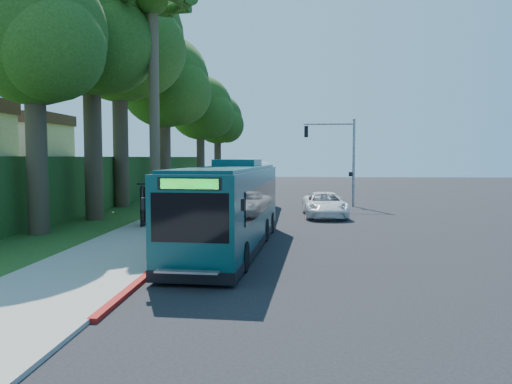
# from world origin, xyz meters

# --- Properties ---
(ground) EXTENTS (140.00, 140.00, 0.00)m
(ground) POSITION_xyz_m (0.00, 0.00, 0.00)
(ground) COLOR black
(ground) RESTS_ON ground
(sidewalk) EXTENTS (4.50, 70.00, 0.12)m
(sidewalk) POSITION_xyz_m (-7.30, 0.00, 0.06)
(sidewalk) COLOR gray
(sidewalk) RESTS_ON ground
(red_curb) EXTENTS (0.25, 30.00, 0.13)m
(red_curb) POSITION_xyz_m (-5.00, -4.00, 0.07)
(red_curb) COLOR #9E1511
(red_curb) RESTS_ON ground
(grass_verge) EXTENTS (8.00, 70.00, 0.06)m
(grass_verge) POSITION_xyz_m (-13.00, 5.00, 0.03)
(grass_verge) COLOR #234719
(grass_verge) RESTS_ON ground
(bus_shelter) EXTENTS (3.20, 1.51, 2.55)m
(bus_shelter) POSITION_xyz_m (-7.26, -2.86, 1.81)
(bus_shelter) COLOR black
(bus_shelter) RESTS_ON ground
(stop_sign_pole) EXTENTS (0.35, 0.06, 3.17)m
(stop_sign_pole) POSITION_xyz_m (-5.40, -5.00, 2.08)
(stop_sign_pole) COLOR gray
(stop_sign_pole) RESTS_ON ground
(traffic_signal_pole) EXTENTS (4.10, 0.30, 7.00)m
(traffic_signal_pole) POSITION_xyz_m (3.78, 10.00, 4.42)
(traffic_signal_pole) COLOR gray
(traffic_signal_pole) RESTS_ON ground
(palm_tree) EXTENTS (4.20, 4.20, 14.40)m
(palm_tree) POSITION_xyz_m (-8.20, -1.50, 12.38)
(palm_tree) COLOR #4C3F2D
(palm_tree) RESTS_ON ground
(hillside_backdrop) EXTENTS (24.00, 60.00, 8.80)m
(hillside_backdrop) POSITION_xyz_m (-26.30, 15.10, 2.44)
(hillside_backdrop) COLOR #234719
(hillside_backdrop) RESTS_ON ground
(tree_0) EXTENTS (8.40, 8.00, 15.70)m
(tree_0) POSITION_xyz_m (-12.40, -0.02, 11.20)
(tree_0) COLOR #382B1E
(tree_0) RESTS_ON ground
(tree_1) EXTENTS (10.50, 10.00, 18.26)m
(tree_1) POSITION_xyz_m (-13.37, 7.98, 12.73)
(tree_1) COLOR #382B1E
(tree_1) RESTS_ON ground
(tree_2) EXTENTS (8.82, 8.40, 15.12)m
(tree_2) POSITION_xyz_m (-11.89, 15.98, 10.48)
(tree_2) COLOR #382B1E
(tree_2) RESTS_ON ground
(tree_3) EXTENTS (10.08, 9.60, 17.28)m
(tree_3) POSITION_xyz_m (-13.88, 23.98, 11.98)
(tree_3) COLOR #382B1E
(tree_3) RESTS_ON ground
(tree_4) EXTENTS (8.40, 8.00, 14.14)m
(tree_4) POSITION_xyz_m (-11.40, 31.98, 9.73)
(tree_4) COLOR #382B1E
(tree_4) RESTS_ON ground
(tree_5) EXTENTS (7.35, 7.00, 12.86)m
(tree_5) POSITION_xyz_m (-10.41, 39.99, 8.96)
(tree_5) COLOR #382B1E
(tree_5) RESTS_ON ground
(tree_6) EXTENTS (7.56, 7.20, 13.74)m
(tree_6) POSITION_xyz_m (-12.91, -6.01, 9.71)
(tree_6) COLOR #382B1E
(tree_6) RESTS_ON ground
(white_bus) EXTENTS (2.95, 13.01, 3.87)m
(white_bus) POSITION_xyz_m (-3.38, 4.95, 1.89)
(white_bus) COLOR white
(white_bus) RESTS_ON ground
(teal_bus) EXTENTS (3.60, 13.08, 3.85)m
(teal_bus) POSITION_xyz_m (-2.87, -9.12, 1.88)
(teal_bus) COLOR #0A373A
(teal_bus) RESTS_ON ground
(pickup) EXTENTS (2.87, 5.93, 1.63)m
(pickup) POSITION_xyz_m (2.02, 2.90, 0.81)
(pickup) COLOR white
(pickup) RESTS_ON ground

